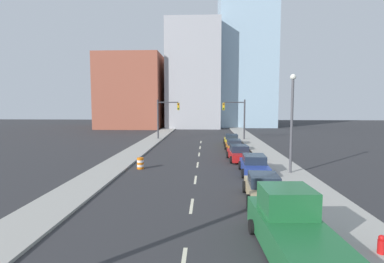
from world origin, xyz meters
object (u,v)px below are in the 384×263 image
Objects in this scene: sedan_tan at (263,188)px; sedan_yellow at (232,140)px; pickup_truck_green at (293,230)px; sedan_orange at (234,146)px; fire_hydrant at (381,246)px; sedan_blue at (254,165)px; sedan_red at (239,154)px; street_lamp at (292,116)px; traffic_signal_left at (164,114)px; traffic_signal_right at (238,114)px; traffic_barrel at (140,163)px.

sedan_yellow is at bearing 92.25° from sedan_tan.
sedan_orange is (0.04, 23.77, -0.28)m from pickup_truck_green.
sedan_blue is at bearing 101.07° from fire_hydrant.
pickup_truck_green is 1.33× the size of sedan_blue.
sedan_red reaches higher than sedan_orange.
pickup_truck_green reaches higher than sedan_blue.
sedan_orange is (-3.35, 11.14, -3.88)m from street_lamp.
sedan_red is 5.61m from sedan_orange.
sedan_yellow is at bearing 95.68° from fire_hydrant.
traffic_signal_left is 1.34× the size of sedan_orange.
sedan_tan is 17.56m from sedan_orange.
traffic_signal_left reaches higher than fire_hydrant.
traffic_signal_left is 19.55m from sedan_red.
street_lamp is 1.70× the size of sedan_orange.
pickup_truck_green is 18.17m from sedan_red.
fire_hydrant is 24.03m from sedan_orange.
street_lamp is 1.21× the size of pickup_truck_green.
pickup_truck_green is 12.74m from sedan_blue.
sedan_orange is (-0.07, 17.56, -0.05)m from sedan_tan.
traffic_signal_left is 15.07m from sedan_orange.
street_lamp reaches higher than sedan_tan.
sedan_tan reaches higher than sedan_blue.
fire_hydrant is at bearing -61.99° from sedan_tan.
street_lamp reaches higher than sedan_red.
sedan_orange is at bearing 106.75° from street_lamp.
fire_hydrant is (1.45, -34.92, -3.47)m from traffic_signal_right.
fire_hydrant is 3.15m from pickup_truck_green.
street_lamp is 1.61× the size of sedan_blue.
sedan_red is at bearing 121.34° from street_lamp.
street_lamp reaches higher than sedan_blue.
street_lamp is 9.24× the size of fire_hydrant.
pickup_truck_green is 29.13m from sedan_yellow.
traffic_signal_left is at bearing 110.05° from fire_hydrant.
sedan_blue is at bearing -86.87° from sedan_orange.
sedan_orange is at bearing -90.33° from sedan_yellow.
traffic_barrel is 0.12× the size of street_lamp.
sedan_blue is (9.32, -1.30, 0.21)m from traffic_barrel.
sedan_tan is at bearing -71.20° from traffic_signal_left.
fire_hydrant is at bearing -4.31° from pickup_truck_green.
traffic_signal_left is 37.34m from fire_hydrant.
traffic_barrel is 9.67m from sedan_red.
pickup_truck_green is 1.41× the size of sedan_orange.
sedan_red is at bearing 97.99° from sedan_blue.
traffic_barrel is at bearing -157.56° from sedan_red.
traffic_signal_left is at bearing 151.24° from sedan_yellow.
traffic_signal_right is 22.31m from street_lamp.
sedan_red is (8.73, 4.14, 0.21)m from traffic_barrel.
traffic_signal_right is 6.75m from sedan_yellow.
street_lamp is 17.24m from sedan_yellow.
sedan_tan is 0.94× the size of sedan_blue.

